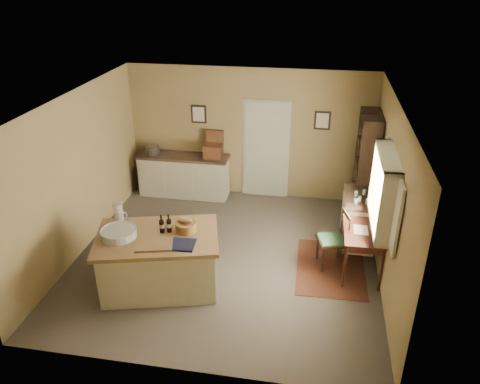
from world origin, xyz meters
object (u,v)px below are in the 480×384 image
object	(u,v)px
shelving_unit	(368,169)
desk_chair	(332,241)
writing_desk	(363,235)
right_cabinet	(359,219)
work_island	(158,260)
sideboard	(184,174)

from	to	relation	value
shelving_unit	desk_chair	bearing A→B (deg)	-109.84
writing_desk	right_cabinet	size ratio (longest dim) A/B	1.00
work_island	sideboard	bearing A→B (deg)	84.36
writing_desk	shelving_unit	world-z (taller)	shelving_unit
sideboard	desk_chair	xyz separation A→B (m)	(3.08, -2.14, -0.01)
sideboard	right_cabinet	xyz separation A→B (m)	(3.54, -1.30, -0.02)
desk_chair	sideboard	bearing A→B (deg)	129.63
shelving_unit	work_island	bearing A→B (deg)	-139.74
work_island	sideboard	xyz separation A→B (m)	(-0.49, 3.13, -0.00)
work_island	desk_chair	distance (m)	2.77
desk_chair	shelving_unit	bearing A→B (deg)	54.58
work_island	desk_chair	size ratio (longest dim) A/B	2.12
work_island	writing_desk	xyz separation A→B (m)	(3.05, 0.92, 0.19)
desk_chair	right_cabinet	bearing A→B (deg)	45.46
sideboard	desk_chair	size ratio (longest dim) A/B	2.00
sideboard	shelving_unit	xyz separation A→B (m)	(3.70, -0.42, 0.57)
sideboard	writing_desk	xyz separation A→B (m)	(3.54, -2.21, 0.19)
sideboard	right_cabinet	world-z (taller)	sideboard
desk_chair	right_cabinet	world-z (taller)	right_cabinet
work_island	writing_desk	bearing A→B (deg)	2.28
right_cabinet	shelving_unit	bearing A→B (deg)	80.00
right_cabinet	desk_chair	bearing A→B (deg)	-118.97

